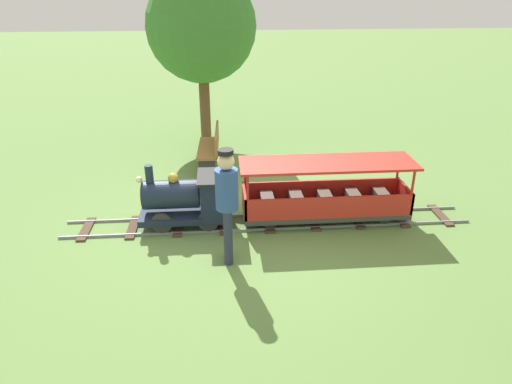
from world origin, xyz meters
TOP-DOWN VIEW (x-y plane):
  - ground_plane at (0.00, 0.00)m, footprint 60.00×60.00m
  - track at (0.00, -0.30)m, footprint 0.72×6.40m
  - locomotive at (0.00, 0.91)m, footprint 0.68×1.45m
  - passenger_car at (0.00, -1.20)m, footprint 0.78×2.70m
  - conductor_person at (-1.02, 0.36)m, footprint 0.30×0.30m
  - park_bench at (2.46, 0.62)m, footprint 1.31×0.45m
  - oak_tree_far at (4.15, 0.74)m, footprint 2.40×2.40m

SIDE VIEW (x-z plane):
  - ground_plane at x=0.00m, z-range 0.00..0.00m
  - track at x=0.00m, z-range 0.00..0.04m
  - park_bench at x=2.46m, z-range 0.01..0.83m
  - passenger_car at x=0.00m, z-range -0.06..0.91m
  - locomotive at x=0.00m, z-range -0.02..0.99m
  - conductor_person at x=-1.02m, z-range 0.15..1.77m
  - oak_tree_far at x=4.15m, z-range 0.69..4.50m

